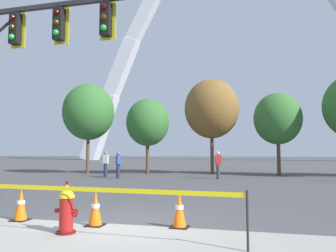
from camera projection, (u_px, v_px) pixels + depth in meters
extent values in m
plane|color=#474749|center=(120.00, 224.00, 7.06)|extent=(240.00, 240.00, 0.00)
cylinder|color=#5E0F0D|center=(66.00, 232.00, 6.24)|extent=(0.36, 0.36, 0.05)
cylinder|color=maroon|center=(66.00, 214.00, 6.26)|extent=(0.26, 0.26, 0.62)
cylinder|color=gold|center=(67.00, 197.00, 6.29)|extent=(0.30, 0.30, 0.04)
cone|color=gold|center=(67.00, 190.00, 6.30)|extent=(0.30, 0.30, 0.22)
cylinder|color=#5E0F0D|center=(67.00, 182.00, 6.31)|extent=(0.06, 0.06, 0.06)
cylinder|color=maroon|center=(58.00, 211.00, 6.31)|extent=(0.10, 0.09, 0.09)
cylinder|color=maroon|center=(75.00, 211.00, 6.22)|extent=(0.10, 0.09, 0.09)
cylinder|color=maroon|center=(72.00, 214.00, 6.45)|extent=(0.13, 0.14, 0.13)
cylinder|color=#5E0F0D|center=(74.00, 213.00, 6.53)|extent=(0.15, 0.03, 0.15)
cylinder|color=#232326|center=(248.00, 221.00, 5.12)|extent=(0.04, 0.04, 0.94)
cube|color=yellow|center=(86.00, 189.00, 5.99)|extent=(5.69, 0.29, 0.08)
cube|color=black|center=(20.00, 220.00, 7.41)|extent=(0.36, 0.36, 0.03)
cone|color=orange|center=(21.00, 204.00, 7.44)|extent=(0.28, 0.28, 0.70)
cylinder|color=white|center=(21.00, 202.00, 7.44)|extent=(0.17, 0.17, 0.08)
cube|color=black|center=(179.00, 227.00, 6.72)|extent=(0.36, 0.36, 0.03)
cone|color=orange|center=(179.00, 209.00, 6.75)|extent=(0.28, 0.28, 0.70)
cylinder|color=white|center=(179.00, 207.00, 6.75)|extent=(0.17, 0.17, 0.08)
cube|color=black|center=(95.00, 225.00, 6.88)|extent=(0.36, 0.36, 0.03)
cone|color=orange|center=(95.00, 208.00, 6.91)|extent=(0.28, 0.28, 0.70)
cylinder|color=white|center=(95.00, 206.00, 6.91)|extent=(0.17, 0.17, 0.08)
cube|color=#232326|center=(47.00, 6.00, 9.23)|extent=(7.60, 0.12, 0.12)
cylinder|color=#232326|center=(0.00, 30.00, 9.56)|extent=(1.11, 0.08, 0.81)
cube|color=black|center=(15.00, 29.00, 9.43)|extent=(0.26, 0.24, 0.90)
cube|color=gold|center=(19.00, 31.00, 9.57)|extent=(0.44, 0.03, 1.04)
sphere|color=#360606|center=(13.00, 18.00, 9.33)|extent=(0.16, 0.16, 0.16)
sphere|color=#392706|center=(12.00, 27.00, 9.31)|extent=(0.16, 0.16, 0.16)
sphere|color=green|center=(12.00, 37.00, 9.28)|extent=(0.16, 0.16, 0.16)
cube|color=black|center=(59.00, 24.00, 9.09)|extent=(0.26, 0.24, 0.90)
cube|color=gold|center=(62.00, 26.00, 9.22)|extent=(0.44, 0.03, 1.04)
sphere|color=#360606|center=(56.00, 12.00, 8.98)|extent=(0.16, 0.16, 0.16)
sphere|color=#392706|center=(56.00, 22.00, 8.96)|extent=(0.16, 0.16, 0.16)
sphere|color=green|center=(56.00, 32.00, 8.94)|extent=(0.16, 0.16, 0.16)
cube|color=black|center=(106.00, 19.00, 8.75)|extent=(0.26, 0.24, 0.90)
cube|color=gold|center=(108.00, 21.00, 8.88)|extent=(0.44, 0.03, 1.04)
sphere|color=#360606|center=(104.00, 7.00, 8.64)|extent=(0.16, 0.16, 0.16)
sphere|color=#392706|center=(104.00, 17.00, 8.62)|extent=(0.16, 0.16, 0.16)
sphere|color=green|center=(104.00, 28.00, 8.60)|extent=(0.16, 0.16, 0.16)
cube|color=silver|center=(100.00, 128.00, 68.31)|extent=(7.47, 3.00, 14.38)
cube|color=silver|center=(121.00, 68.00, 68.16)|extent=(7.17, 2.74, 12.23)
cube|color=silver|center=(143.00, 19.00, 67.83)|extent=(6.84, 2.47, 10.10)
cylinder|color=brown|center=(88.00, 154.00, 24.04)|extent=(0.24, 0.24, 2.81)
ellipsoid|color=#336B2D|center=(89.00, 112.00, 24.29)|extent=(3.75, 3.75, 4.12)
cylinder|color=brown|center=(148.00, 158.00, 23.36)|extent=(0.24, 0.24, 2.29)
ellipsoid|color=#336B2D|center=(148.00, 122.00, 23.56)|extent=(3.06, 3.06, 3.37)
cylinder|color=brown|center=(212.00, 153.00, 23.52)|extent=(0.24, 0.24, 2.92)
ellipsoid|color=brown|center=(212.00, 109.00, 23.78)|extent=(3.89, 3.89, 4.28)
cylinder|color=brown|center=(279.00, 158.00, 22.06)|extent=(0.24, 0.24, 2.38)
ellipsoid|color=#336B2D|center=(278.00, 119.00, 22.26)|extent=(3.17, 3.17, 3.49)
cylinder|color=#232847|center=(105.00, 170.00, 20.74)|extent=(0.22, 0.22, 0.84)
cube|color=beige|center=(106.00, 159.00, 20.79)|extent=(0.34, 0.20, 0.54)
sphere|color=#936B4C|center=(106.00, 153.00, 20.82)|extent=(0.20, 0.20, 0.20)
cylinder|color=#38383D|center=(218.00, 172.00, 19.12)|extent=(0.22, 0.22, 0.84)
cube|color=#B22323|center=(218.00, 160.00, 19.18)|extent=(0.38, 0.28, 0.54)
sphere|color=beige|center=(218.00, 153.00, 19.21)|extent=(0.20, 0.20, 0.20)
cylinder|color=#232847|center=(118.00, 171.00, 19.57)|extent=(0.22, 0.22, 0.84)
cube|color=#2D4C99|center=(118.00, 160.00, 19.63)|extent=(0.37, 0.39, 0.54)
sphere|color=#936B4C|center=(118.00, 153.00, 19.66)|extent=(0.20, 0.20, 0.20)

